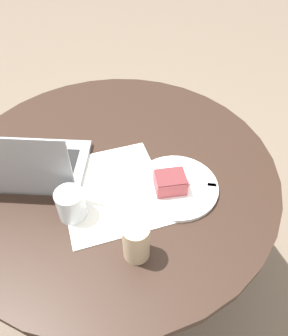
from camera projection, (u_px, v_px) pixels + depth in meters
name	position (u px, v px, depth m)	size (l,w,h in m)	color
ground_plane	(124.00, 270.00, 1.55)	(12.00, 12.00, 0.00)	#6B5B4C
dining_table	(117.00, 194.00, 1.13)	(1.03, 1.03, 0.71)	black
paper_document	(113.00, 189.00, 0.97)	(0.41, 0.39, 0.00)	white
plate	(176.00, 187.00, 0.97)	(0.25, 0.25, 0.01)	white
cake_slice	(170.00, 182.00, 0.94)	(0.10, 0.11, 0.05)	#B74C51
fork	(194.00, 183.00, 0.97)	(0.14, 0.13, 0.00)	silver
coffee_glass	(136.00, 241.00, 0.78)	(0.07, 0.07, 0.11)	#C6AD89
water_glass	(71.00, 204.00, 0.87)	(0.08, 0.08, 0.09)	silver
laptop	(27.00, 165.00, 0.98)	(0.40, 0.41, 0.22)	gray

